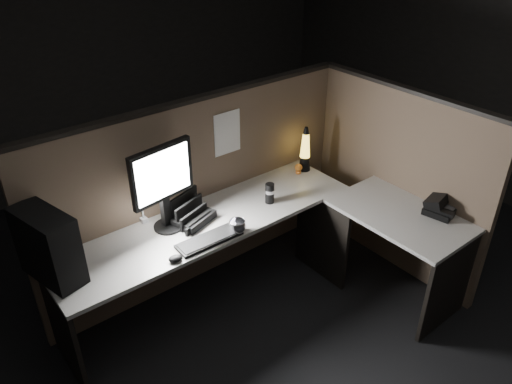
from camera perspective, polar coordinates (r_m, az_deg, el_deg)
floor at (r=3.77m, az=2.44°, el=-15.79°), size 6.00×6.00×0.00m
room_shell at (r=2.82m, az=3.16°, el=7.47°), size 6.00×6.00×6.00m
partition_back at (r=3.89m, az=-6.30°, el=-0.13°), size 2.66×0.06×1.50m
partition_right at (r=4.18m, az=15.71°, el=1.15°), size 0.06×1.66×1.50m
desk at (r=3.61m, az=2.17°, el=-5.85°), size 2.60×1.60×0.73m
pc_tower at (r=3.20m, az=-22.67°, el=-5.71°), size 0.29×0.47×0.45m
monitor at (r=3.38m, az=-10.63°, el=1.35°), size 0.48×0.21×0.62m
keyboard at (r=3.39m, az=-5.36°, el=-5.43°), size 0.46×0.16×0.02m
mouse at (r=3.24m, az=-9.18°, el=-7.51°), size 0.11×0.09×0.04m
clip_lamp at (r=3.52m, az=-12.40°, el=-1.89°), size 0.05×0.19×0.25m
organizer at (r=3.59m, az=-7.55°, el=-2.53°), size 0.34×0.32×0.21m
lava_lamp at (r=4.19m, az=5.62°, el=4.53°), size 0.10×0.10×0.39m
travel_mug at (r=3.75m, az=1.57°, el=-0.15°), size 0.07×0.07×0.16m
steel_mug at (r=3.44m, az=-2.13°, el=-3.97°), size 0.12×0.12×0.10m
figurine at (r=4.17m, az=4.89°, el=2.81°), size 0.06×0.06×0.06m
pinned_paper at (r=3.77m, az=-3.31°, el=6.74°), size 0.23×0.00×0.33m
desk_phone at (r=3.89m, az=20.24°, el=-1.50°), size 0.27×0.27×0.14m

